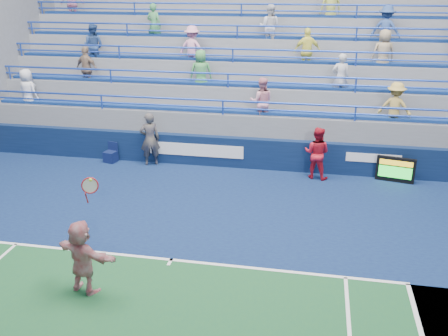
% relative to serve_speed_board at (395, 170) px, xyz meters
% --- Properties ---
extents(ground, '(120.00, 120.00, 0.00)m').
position_rel_serve_speed_board_xyz_m(ground, '(-5.91, -6.10, -0.43)').
color(ground, '#333538').
extents(sponsor_wall, '(18.00, 0.32, 1.10)m').
position_rel_serve_speed_board_xyz_m(sponsor_wall, '(-5.91, 0.40, 0.12)').
color(sponsor_wall, '#0A1938').
rests_on(sponsor_wall, ground).
extents(bleacher_stand, '(18.00, 5.60, 6.13)m').
position_rel_serve_speed_board_xyz_m(bleacher_stand, '(-5.91, 4.17, 1.12)').
color(bleacher_stand, slate).
rests_on(bleacher_stand, ground).
extents(serve_speed_board, '(1.24, 0.37, 0.85)m').
position_rel_serve_speed_board_xyz_m(serve_speed_board, '(0.00, 0.00, 0.00)').
color(serve_speed_board, black).
rests_on(serve_speed_board, ground).
extents(judge_chair, '(0.50, 0.50, 0.73)m').
position_rel_serve_speed_board_xyz_m(judge_chair, '(-9.99, 0.04, -0.19)').
color(judge_chair, '#0D1843').
rests_on(judge_chair, ground).
extents(tennis_player, '(1.63, 0.97, 2.70)m').
position_rel_serve_speed_board_xyz_m(tennis_player, '(-7.39, -7.63, 0.41)').
color(tennis_player, silver).
rests_on(tennis_player, ground).
extents(line_judge, '(0.83, 0.71, 1.93)m').
position_rel_serve_speed_board_xyz_m(line_judge, '(-8.45, 0.05, 0.54)').
color(line_judge, '#121434').
rests_on(line_judge, ground).
extents(ball_girl, '(1.01, 0.88, 1.78)m').
position_rel_serve_speed_board_xyz_m(ball_girl, '(-2.59, -0.12, 0.46)').
color(ball_girl, red).
rests_on(ball_girl, ground).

